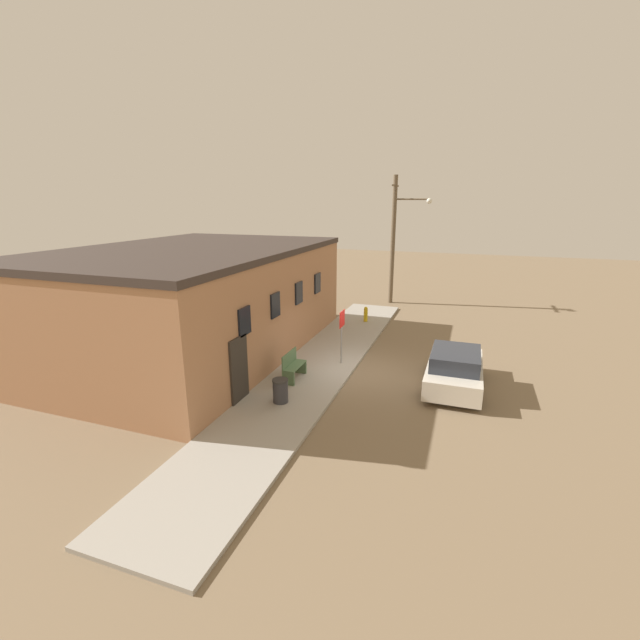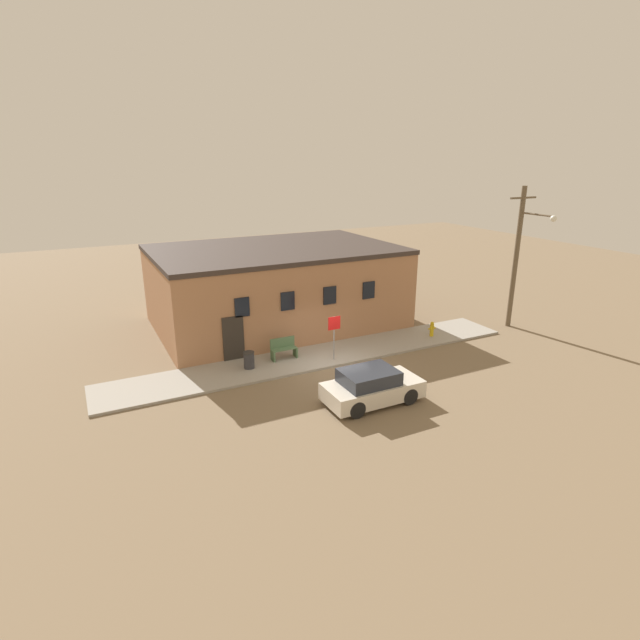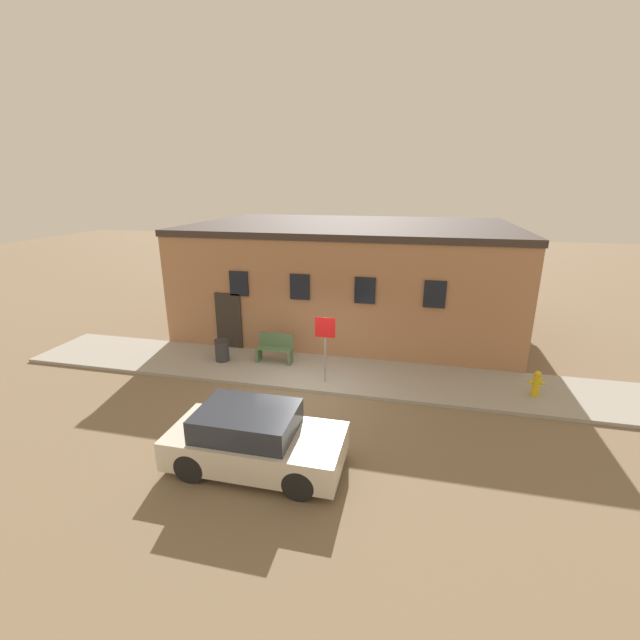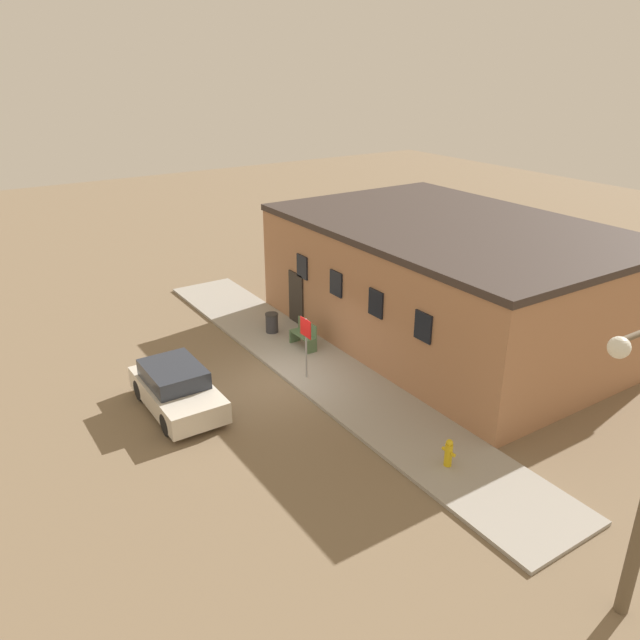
# 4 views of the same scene
# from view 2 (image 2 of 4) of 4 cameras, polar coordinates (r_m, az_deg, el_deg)

# --- Properties ---
(ground_plane) EXTENTS (80.00, 80.00, 0.00)m
(ground_plane) POSITION_cam_2_polar(r_m,az_deg,el_deg) (22.77, 1.50, -5.49)
(ground_plane) COLOR #7A664C
(sidewalk) EXTENTS (20.37, 2.79, 0.11)m
(sidewalk) POSITION_cam_2_polar(r_m,az_deg,el_deg) (23.88, -0.09, -4.17)
(sidewalk) COLOR #9E998E
(sidewalk) RESTS_ON ground
(brick_building) EXTENTS (13.09, 8.81, 4.41)m
(brick_building) POSITION_cam_2_polar(r_m,az_deg,el_deg) (28.25, -5.10, 3.89)
(brick_building) COLOR #A87551
(brick_building) RESTS_ON ground
(fire_hydrant) EXTENTS (0.44, 0.21, 0.79)m
(fire_hydrant) POSITION_cam_2_polar(r_m,az_deg,el_deg) (26.92, 12.66, -0.99)
(fire_hydrant) COLOR gold
(fire_hydrant) RESTS_ON sidewalk
(stop_sign) EXTENTS (0.62, 0.06, 2.11)m
(stop_sign) POSITION_cam_2_polar(r_m,az_deg,el_deg) (22.87, 1.63, -1.15)
(stop_sign) COLOR gray
(stop_sign) RESTS_ON sidewalk
(bench) EXTENTS (1.22, 0.44, 0.99)m
(bench) POSITION_cam_2_polar(r_m,az_deg,el_deg) (23.41, -4.18, -3.33)
(bench) COLOR #4C6B47
(bench) RESTS_ON sidewalk
(trash_bin) EXTENTS (0.50, 0.50, 0.76)m
(trash_bin) POSITION_cam_2_polar(r_m,az_deg,el_deg) (22.56, -8.12, -4.54)
(trash_bin) COLOR #333338
(trash_bin) RESTS_ON sidewalk
(utility_pole) EXTENTS (1.80, 2.31, 7.71)m
(utility_pole) POSITION_cam_2_polar(r_m,az_deg,el_deg) (29.24, 21.73, 7.03)
(utility_pole) COLOR brown
(utility_pole) RESTS_ON ground
(parked_car) EXTENTS (3.82, 1.79, 1.38)m
(parked_car) POSITION_cam_2_polar(r_m,az_deg,el_deg) (19.54, 5.91, -7.60)
(parked_car) COLOR black
(parked_car) RESTS_ON ground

